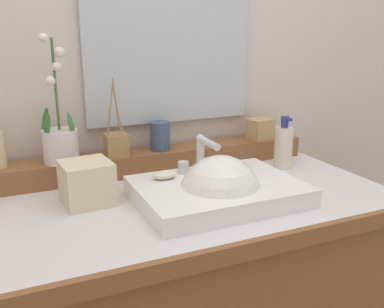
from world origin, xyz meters
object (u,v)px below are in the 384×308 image
object	(u,v)px
tissue_box	(87,183)
reed_diffuser	(116,144)
lotion_bottle	(283,146)
tumbler_cup	(160,136)
trinket_box	(260,129)
sink_basin	(219,194)
soap_bar	(165,175)
potted_plant	(60,138)

from	to	relation	value
tissue_box	reed_diffuser	bearing A→B (deg)	53.70
lotion_bottle	tumbler_cup	bearing A→B (deg)	159.30
tumbler_cup	trinket_box	bearing A→B (deg)	-1.18
trinket_box	tissue_box	xyz separation A→B (m)	(-0.68, -0.19, -0.05)
sink_basin	reed_diffuser	xyz separation A→B (m)	(-0.21, 0.31, 0.09)
sink_basin	lotion_bottle	distance (m)	0.39
soap_bar	lotion_bottle	world-z (taller)	lotion_bottle
tumbler_cup	lotion_bottle	world-z (taller)	lotion_bottle
potted_plant	lotion_bottle	distance (m)	0.74
tissue_box	trinket_box	bearing A→B (deg)	15.51
trinket_box	soap_bar	bearing A→B (deg)	-164.32
tumbler_cup	lotion_bottle	distance (m)	0.42
trinket_box	tissue_box	distance (m)	0.70
lotion_bottle	reed_diffuser	bearing A→B (deg)	166.69
soap_bar	reed_diffuser	bearing A→B (deg)	111.10
trinket_box	reed_diffuser	bearing A→B (deg)	170.94
soap_bar	reed_diffuser	world-z (taller)	reed_diffuser
potted_plant	sink_basin	bearing A→B (deg)	-40.85
potted_plant	tumbler_cup	bearing A→B (deg)	1.53
potted_plant	reed_diffuser	distance (m)	0.17
potted_plant	trinket_box	distance (m)	0.72
tumbler_cup	tissue_box	size ratio (longest dim) A/B	0.74
tumbler_cup	reed_diffuser	xyz separation A→B (m)	(-0.16, -0.02, -0.01)
soap_bar	tumbler_cup	bearing A→B (deg)	72.63
soap_bar	trinket_box	size ratio (longest dim) A/B	0.81
reed_diffuser	soap_bar	bearing A→B (deg)	-68.90
tumbler_cup	lotion_bottle	bearing A→B (deg)	-20.70
soap_bar	reed_diffuser	distance (m)	0.23
potted_plant	tissue_box	distance (m)	0.21
sink_basin	trinket_box	xyz separation A→B (m)	(0.34, 0.32, 0.09)
sink_basin	reed_diffuser	world-z (taller)	reed_diffuser
trinket_box	lotion_bottle	world-z (taller)	lotion_bottle
reed_diffuser	lotion_bottle	world-z (taller)	reed_diffuser
potted_plant	lotion_bottle	xyz separation A→B (m)	(0.72, -0.14, -0.07)
lotion_bottle	sink_basin	bearing A→B (deg)	-151.90
trinket_box	lotion_bottle	xyz separation A→B (m)	(0.00, -0.14, -0.03)
sink_basin	potted_plant	xyz separation A→B (m)	(-0.38, 0.32, 0.13)
tumbler_cup	trinket_box	world-z (taller)	tumbler_cup
reed_diffuser	lotion_bottle	xyz separation A→B (m)	(0.55, -0.13, -0.03)
tissue_box	tumbler_cup	bearing A→B (deg)	34.44
soap_bar	tumbler_cup	world-z (taller)	tumbler_cup
tissue_box	lotion_bottle	bearing A→B (deg)	3.91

